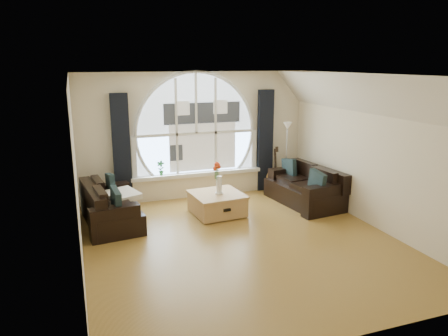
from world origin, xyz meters
TOP-DOWN VIEW (x-y plane):
  - ground at (0.00, 0.00)m, footprint 5.00×5.50m
  - ceiling at (0.00, 0.00)m, footprint 5.00×5.50m
  - wall_back at (0.00, 2.75)m, footprint 5.00×0.01m
  - wall_front at (0.00, -2.75)m, footprint 5.00×0.01m
  - wall_left at (-2.50, 0.00)m, footprint 0.01×5.50m
  - wall_right at (2.50, 0.00)m, footprint 0.01×5.50m
  - attic_slope at (2.20, 0.00)m, footprint 0.92×5.50m
  - arched_window at (0.00, 2.72)m, footprint 2.60×0.06m
  - window_sill at (0.00, 2.65)m, footprint 2.90×0.22m
  - window_frame at (0.00, 2.69)m, footprint 2.76×0.08m
  - neighbor_house at (0.15, 2.71)m, footprint 1.70×0.02m
  - curtain_left at (-1.60, 2.63)m, footprint 0.35×0.12m
  - curtain_right at (1.60, 2.63)m, footprint 0.35×0.12m
  - sofa_left at (-1.95, 1.53)m, footprint 1.03×1.74m
  - sofa_right at (1.95, 1.42)m, footprint 1.08×1.84m
  - coffee_chest at (0.04, 1.40)m, footprint 1.03×1.03m
  - throw_blanket at (-1.73, 1.68)m, footprint 0.72×0.72m
  - vase_flowers at (0.07, 1.38)m, footprint 0.24×0.24m
  - floor_lamp at (1.99, 2.31)m, footprint 0.24×0.24m
  - guitar at (1.76, 2.44)m, footprint 0.40×0.30m
  - potted_plant at (-0.81, 2.65)m, footprint 0.20×0.17m

SIDE VIEW (x-z plane):
  - ground at x=0.00m, z-range -0.01..0.01m
  - coffee_chest at x=0.04m, z-range 0.00..0.46m
  - sofa_left at x=-1.95m, z-range 0.03..0.77m
  - sofa_right at x=1.95m, z-range 0.01..0.79m
  - throw_blanket at x=-1.73m, z-range 0.45..0.55m
  - window_sill at x=0.00m, z-range 0.47..0.55m
  - guitar at x=1.76m, z-range 0.00..1.06m
  - potted_plant at x=-0.81m, z-range 0.55..0.87m
  - floor_lamp at x=1.99m, z-range 0.00..1.60m
  - vase_flowers at x=0.07m, z-range 0.46..1.16m
  - curtain_left at x=-1.60m, z-range 0.00..2.30m
  - curtain_right at x=1.60m, z-range 0.00..2.30m
  - wall_back at x=0.00m, z-range 0.00..2.70m
  - wall_front at x=0.00m, z-range 0.00..2.70m
  - wall_left at x=-2.50m, z-range 0.00..2.70m
  - wall_right at x=2.50m, z-range 0.00..2.70m
  - neighbor_house at x=0.15m, z-range 0.75..2.25m
  - arched_window at x=0.00m, z-range 0.55..2.70m
  - window_frame at x=0.00m, z-range 0.55..2.70m
  - attic_slope at x=2.20m, z-range 1.99..2.71m
  - ceiling at x=0.00m, z-range 2.70..2.71m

